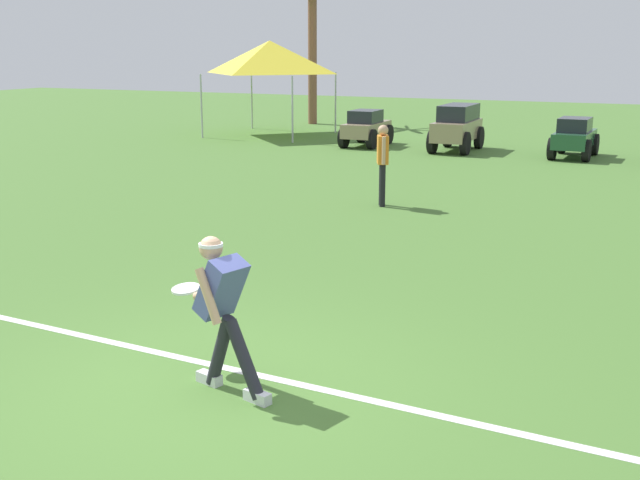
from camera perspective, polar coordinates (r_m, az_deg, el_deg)
ground_plane at (r=7.46m, az=-7.85°, el=-10.39°), size 80.00×80.00×0.00m
field_line_paint at (r=7.81m, az=-6.05°, el=-9.17°), size 23.24×1.52×0.01m
frisbee_thrower at (r=7.13m, az=-6.94°, el=-4.68°), size 1.05×0.64×1.40m
frisbee_in_flight at (r=7.79m, az=-9.52°, el=-3.45°), size 0.34×0.34×0.06m
teammate_near_sideline at (r=15.44m, az=4.48°, el=5.87°), size 0.33×0.48×1.56m
parked_car_slot_a at (r=24.94m, az=3.31°, el=7.99°), size 1.14×2.22×1.10m
parked_car_slot_b at (r=24.06m, az=9.73°, el=7.99°), size 1.17×2.41×1.34m
parked_car_slot_c at (r=23.34m, az=17.64°, el=6.99°), size 1.13×2.22×1.10m
palm_tree_far_left at (r=31.98m, az=-0.58°, el=14.08°), size 3.17×3.37×5.28m
event_tent at (r=27.90m, az=-3.59°, el=12.86°), size 3.57×3.57×3.18m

